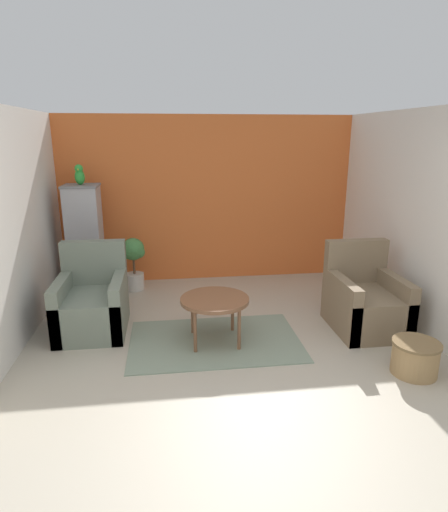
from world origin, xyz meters
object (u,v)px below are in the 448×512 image
object	(u,v)px
coffee_table	(215,302)
parrot	(80,175)
armchair_right	(365,303)
potted_plant	(133,259)
armchair_left	(92,305)
birdcage	(86,242)
wicker_basket	(415,357)

from	to	relation	value
coffee_table	parrot	size ratio (longest dim) A/B	2.68
armchair_right	potted_plant	distance (m)	3.17
coffee_table	potted_plant	world-z (taller)	potted_plant
armchair_left	parrot	size ratio (longest dim) A/B	3.57
potted_plant	birdcage	bearing A→B (deg)	-174.45
birdcage	wicker_basket	world-z (taller)	birdcage
coffee_table	wicker_basket	distance (m)	2.00
birdcage	wicker_basket	bearing A→B (deg)	-37.59
coffee_table	birdcage	distance (m)	2.35
birdcage	armchair_right	bearing A→B (deg)	-25.49
birdcage	potted_plant	size ratio (longest dim) A/B	2.00
armchair_left	wicker_basket	distance (m)	3.40
parrot	potted_plant	world-z (taller)	parrot
armchair_left	armchair_right	bearing A→B (deg)	-6.56
birdcage	potted_plant	bearing A→B (deg)	5.55
parrot	birdcage	bearing A→B (deg)	-90.00
armchair_left	coffee_table	bearing A→B (deg)	-19.60
armchair_right	potted_plant	xyz separation A→B (m)	(-2.70, 1.65, 0.15)
armchair_left	potted_plant	xyz separation A→B (m)	(0.37, 1.29, 0.15)
birdcage	coffee_table	bearing A→B (deg)	-47.08
wicker_basket	armchair_left	bearing A→B (deg)	156.45
armchair_left	birdcage	distance (m)	1.33
armchair_right	parrot	xyz separation A→B (m)	(-3.33, 1.59, 1.34)
parrot	wicker_basket	distance (m)	4.49
armchair_right	birdcage	bearing A→B (deg)	154.51
birdcage	potted_plant	world-z (taller)	birdcage
coffee_table	potted_plant	size ratio (longest dim) A/B	0.96
armchair_left	birdcage	bearing A→B (deg)	101.47
parrot	potted_plant	bearing A→B (deg)	5.34
coffee_table	potted_plant	bearing A→B (deg)	118.65
potted_plant	armchair_left	bearing A→B (deg)	-106.08
armchair_left	birdcage	world-z (taller)	birdcage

